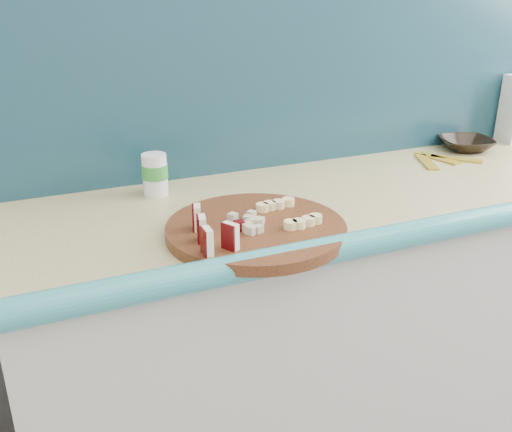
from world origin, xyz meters
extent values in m
cube|color=silver|center=(0.00, 1.80, 1.30)|extent=(3.60, 0.04, 2.60)
cube|color=beige|center=(0.10, 1.50, 0.44)|extent=(2.20, 0.60, 0.88)
cube|color=#CABD76|center=(0.10, 1.50, 0.90)|extent=(2.20, 0.60, 0.03)
cube|color=teal|center=(0.10, 1.20, 0.90)|extent=(2.20, 0.06, 0.03)
cube|color=teal|center=(0.10, 1.79, 1.16)|extent=(2.20, 0.02, 0.50)
cylinder|color=#411F0E|center=(-0.46, 1.34, 0.92)|extent=(0.45, 0.45, 0.03)
cube|color=#FEECCB|center=(-0.60, 1.24, 0.96)|extent=(0.02, 0.04, 0.06)
cube|color=#450407|center=(-0.61, 1.24, 0.96)|extent=(0.01, 0.03, 0.06)
cube|color=#FEECCB|center=(-0.59, 1.30, 0.96)|extent=(0.02, 0.04, 0.06)
cube|color=#450407|center=(-0.60, 1.30, 0.96)|extent=(0.01, 0.03, 0.06)
cube|color=#FEECCB|center=(-0.58, 1.36, 0.96)|extent=(0.02, 0.04, 0.06)
cube|color=#450407|center=(-0.59, 1.36, 0.96)|extent=(0.01, 0.03, 0.06)
cube|color=#FEECCB|center=(-0.55, 1.24, 0.96)|extent=(0.02, 0.04, 0.06)
cube|color=#450407|center=(-0.56, 1.24, 0.96)|extent=(0.01, 0.03, 0.06)
cube|color=beige|center=(-0.47, 1.33, 0.95)|extent=(0.02, 0.02, 0.02)
cube|color=beige|center=(-0.47, 1.34, 0.95)|extent=(0.02, 0.02, 0.02)
cube|color=#450407|center=(-0.47, 1.35, 0.95)|extent=(0.02, 0.02, 0.02)
cube|color=beige|center=(-0.48, 1.34, 0.95)|extent=(0.02, 0.02, 0.02)
cube|color=beige|center=(-0.49, 1.35, 0.95)|extent=(0.02, 0.02, 0.02)
cube|color=beige|center=(-0.50, 1.35, 0.95)|extent=(0.02, 0.02, 0.02)
cube|color=beige|center=(-0.49, 1.33, 0.95)|extent=(0.02, 0.02, 0.02)
cube|color=beige|center=(-0.50, 1.32, 0.95)|extent=(0.02, 0.02, 0.02)
cube|color=#450407|center=(-0.50, 1.31, 0.95)|extent=(0.02, 0.02, 0.02)
cube|color=beige|center=(-0.48, 1.32, 0.95)|extent=(0.02, 0.02, 0.02)
cube|color=beige|center=(-0.48, 1.31, 0.95)|extent=(0.02, 0.02, 0.02)
cube|color=beige|center=(-0.47, 1.33, 0.95)|extent=(0.02, 0.02, 0.02)
cube|color=beige|center=(-0.47, 1.33, 0.95)|extent=(0.02, 0.02, 0.02)
cylinder|color=#FCE59A|center=(-0.40, 1.28, 0.94)|extent=(0.03, 0.03, 0.02)
cylinder|color=#FCE59A|center=(-0.38, 1.28, 0.94)|extent=(0.03, 0.03, 0.02)
cylinder|color=#FCE59A|center=(-0.35, 1.29, 0.94)|extent=(0.03, 0.03, 0.02)
cylinder|color=#FCE59A|center=(-0.33, 1.29, 0.94)|extent=(0.03, 0.03, 0.02)
cylinder|color=#FCE59A|center=(-0.41, 1.40, 0.94)|extent=(0.03, 0.03, 0.02)
cylinder|color=#FCE59A|center=(-0.39, 1.40, 0.94)|extent=(0.03, 0.03, 0.02)
cylinder|color=#FCE59A|center=(-0.37, 1.41, 0.94)|extent=(0.03, 0.03, 0.02)
cylinder|color=#FCE59A|center=(-0.34, 1.41, 0.94)|extent=(0.03, 0.03, 0.02)
imported|color=black|center=(0.46, 1.69, 0.93)|extent=(0.21, 0.21, 0.04)
cylinder|color=white|center=(-0.60, 1.68, 0.97)|extent=(0.06, 0.06, 0.11)
cylinder|color=green|center=(-0.60, 1.68, 0.97)|extent=(0.07, 0.07, 0.04)
cube|color=gold|center=(0.25, 1.62, 0.91)|extent=(0.09, 0.16, 0.01)
cube|color=gold|center=(0.31, 1.64, 0.91)|extent=(0.07, 0.16, 0.01)
cube|color=gold|center=(0.36, 1.61, 0.91)|extent=(0.13, 0.14, 0.01)
camera|label=1|loc=(-0.92, 0.27, 1.43)|focal=40.00mm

